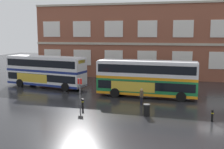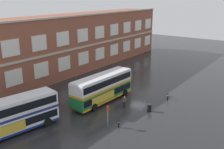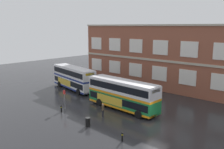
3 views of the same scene
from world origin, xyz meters
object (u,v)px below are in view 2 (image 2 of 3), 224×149
Objects in this scene: double_decker_middle at (103,88)px; safety_bollard_east at (119,123)px; waiting_passenger at (124,101)px; bus_stand_flag at (108,114)px; station_litter_bin at (149,108)px; safety_bollard_west at (168,96)px; double_decker_near at (10,116)px.

safety_bollard_east is at bearing -128.99° from double_decker_middle.
double_decker_middle is 6.53× the size of waiting_passenger.
bus_stand_flag is at bearing 121.19° from safety_bollard_east.
waiting_passenger is at bearing -90.29° from double_decker_middle.
bus_stand_flag is 2.62× the size of station_litter_bin.
safety_bollard_west is (6.26, -7.54, -1.66)m from double_decker_middle.
bus_stand_flag is at bearing -165.55° from waiting_passenger.
safety_bollard_east is (-5.22, -2.61, -0.44)m from waiting_passenger.
station_litter_bin reaches higher than safety_bollard_east.
double_decker_middle is 11.68× the size of safety_bollard_east.
station_litter_bin is at bearing -74.94° from waiting_passenger.
safety_bollard_west is (5.35, -0.25, -0.03)m from station_litter_bin.
double_decker_near reaches higher than waiting_passenger.
safety_bollard_west is 11.54m from safety_bollard_east.
bus_stand_flag reaches higher than station_litter_bin.
bus_stand_flag is 2.84× the size of safety_bollard_east.
station_litter_bin is (0.90, -7.29, -1.63)m from double_decker_middle.
bus_stand_flag reaches higher than safety_bollard_east.
safety_bollard_west is (6.28, -3.69, -0.44)m from waiting_passenger.
waiting_passenger is 5.85m from safety_bollard_east.
waiting_passenger is 7.29m from safety_bollard_west.
double_decker_near is 17.60m from station_litter_bin.
double_decker_near is at bearing 153.06° from safety_bollard_west.
waiting_passenger is 1.79× the size of safety_bollard_east.
double_decker_near is 10.95× the size of station_litter_bin.
double_decker_near is 11.88× the size of safety_bollard_west.
double_decker_near reaches higher than station_litter_bin.
waiting_passenger is 1.79× the size of safety_bollard_west.
double_decker_near is 13.84m from double_decker_middle.
safety_bollard_west is (12.16, -2.17, -1.14)m from bus_stand_flag.
double_decker_middle reaches higher than safety_bollard_west.
double_decker_middle reaches higher than waiting_passenger.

